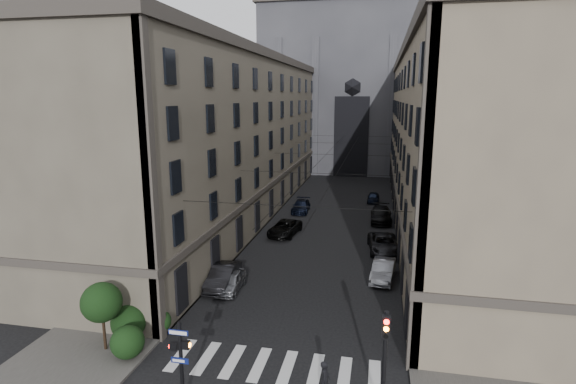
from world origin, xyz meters
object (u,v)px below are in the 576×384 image
Objects in this scene: gothic_tower at (357,76)px; car_right_near at (383,270)px; car_left_midfar at (285,228)px; car_right_midfar at (381,215)px; traffic_light_right at (385,354)px; car_right_midnear at (384,244)px; car_left_far at (301,206)px; car_left_near at (231,281)px; car_right_far at (373,197)px; car_left_midnear at (223,277)px; pedestrian_signal_left at (181,356)px; pedestrian at (325,380)px.

gothic_tower is 59.80m from car_right_near.
car_right_midfar reaches higher than car_left_midfar.
traffic_light_right reaches higher than car_right_midnear.
car_right_midnear is at bearing -54.67° from car_left_far.
car_left_midfar is 1.09× the size of car_left_far.
car_right_near is at bearing -90.01° from car_right_midfar.
car_left_near is 0.87× the size of car_right_near.
gothic_tower reaches higher than car_right_far.
car_right_far is (8.64, 7.14, -0.06)m from car_left_far.
car_right_midfar is at bearing 58.01° from car_left_midnear.
traffic_light_right reaches higher than pedestrian_signal_left.
car_right_far is at bearing 68.15° from car_left_midnear.
car_right_midnear is at bearing -10.80° from car_left_midfar.
car_right_near reaches higher than car_left_near.
car_right_midnear is 10.32m from car_right_midfar.
car_left_far is at bearing 121.74° from car_right_midnear.
pedestrian_signal_left reaches higher than car_right_midnear.
car_right_near reaches higher than car_left_midfar.
pedestrian_signal_left reaches higher than car_right_far.
car_left_midnear is (-0.78, 0.43, 0.13)m from car_left_near.
gothic_tower is at bearing 94.38° from traffic_light_right.
car_right_far is at bearing 71.02° from car_left_near.
car_right_far is (-1.28, 20.02, -0.13)m from car_right_midnear.
traffic_light_right is 2.73× the size of pedestrian.
car_right_midfar is 9.76m from car_right_far.
car_right_far is 41.42m from pedestrian.
pedestrian_signal_left is at bearing -83.32° from car_left_near.
car_left_midfar is at bearing 110.90° from traffic_light_right.
pedestrian_signal_left is 0.82× the size of car_left_far.
traffic_light_right is 16.21m from car_left_near.
car_left_near is at bearing -105.92° from car_right_far.
gothic_tower is at bearing 81.35° from car_left_far.
car_left_far is (-4.20, -37.71, -17.09)m from gothic_tower.
traffic_light_right is 27.59m from car_left_midfar.
car_right_far is (4.44, -30.57, -17.15)m from gothic_tower.
car_right_near is at bearing -37.27° from car_left_midfar.
pedestrian_signal_left is 0.75× the size of car_left_midfar.
car_right_midfar reaches higher than car_left_near.
pedestrian_signal_left is 1.05× the size of car_right_far.
car_left_midfar is 1.16× the size of car_right_near.
car_right_midnear is 1.48× the size of car_right_far.
car_left_near is at bearing -31.27° from car_left_midnear.
traffic_light_right reaches higher than car_left_midnear.
car_left_near is at bearing -141.64° from car_right_midnear.
pedestrian is at bearing -87.64° from gothic_tower.
gothic_tower is at bearing 81.57° from car_left_midnear.
car_right_midnear is at bearing 38.37° from car_left_midnear.
car_left_near is at bearing -94.90° from gothic_tower.
car_right_midnear is (9.24, 22.87, -1.54)m from pedestrian_signal_left.
gothic_tower is 10.30× the size of car_right_midnear.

